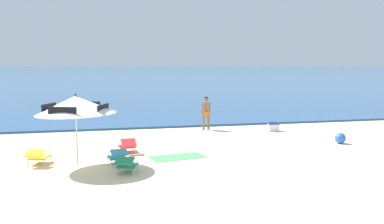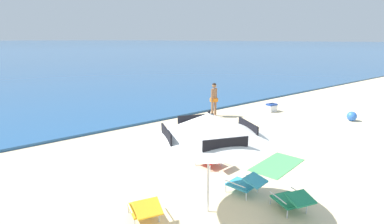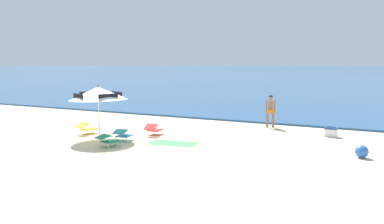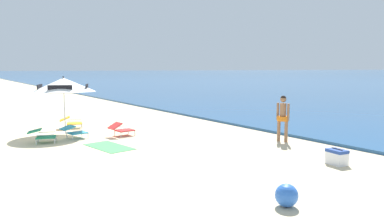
# 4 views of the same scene
# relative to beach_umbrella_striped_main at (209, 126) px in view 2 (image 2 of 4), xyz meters

# --- Properties ---
(beach_umbrella_striped_main) EXTENTS (2.57, 2.56, 2.20)m
(beach_umbrella_striped_main) POSITION_rel_beach_umbrella_striped_main_xyz_m (0.00, 0.00, 0.00)
(beach_umbrella_striped_main) COLOR silver
(beach_umbrella_striped_main) RESTS_ON ground
(lounge_chair_under_umbrella) EXTENTS (0.66, 0.93, 0.49)m
(lounge_chair_under_umbrella) POSITION_rel_beach_umbrella_striped_main_xyz_m (1.19, -0.01, -1.59)
(lounge_chair_under_umbrella) COLOR teal
(lounge_chair_under_umbrella) RESTS_ON ground
(lounge_chair_beside_umbrella) EXTENTS (0.76, 0.97, 0.49)m
(lounge_chair_beside_umbrella) POSITION_rel_beach_umbrella_striped_main_xyz_m (1.37, -1.11, -1.59)
(lounge_chair_beside_umbrella) COLOR #1E7F56
(lounge_chair_beside_umbrella) RESTS_ON ground
(lounge_chair_facing_sea) EXTENTS (0.63, 0.93, 0.52)m
(lounge_chair_facing_sea) POSITION_rel_beach_umbrella_striped_main_xyz_m (1.61, 1.60, -1.60)
(lounge_chair_facing_sea) COLOR red
(lounge_chair_facing_sea) RESTS_ON ground
(lounge_chair_spare_folded) EXTENTS (0.74, 0.98, 0.51)m
(lounge_chair_spare_folded) POSITION_rel_beach_umbrella_striped_main_xyz_m (-1.19, 0.55, -1.59)
(lounge_chair_spare_folded) COLOR gold
(lounge_chair_spare_folded) RESTS_ON ground
(person_standing_near_shore) EXTENTS (0.45, 0.39, 1.57)m
(person_standing_near_shore) POSITION_rel_beach_umbrella_striped_main_xyz_m (5.59, 5.80, -0.96)
(person_standing_near_shore) COLOR #8C6042
(person_standing_near_shore) RESTS_ON ground
(cooler_box) EXTENTS (0.53, 0.41, 0.43)m
(cooler_box) POSITION_rel_beach_umbrella_striped_main_xyz_m (8.49, 4.68, -1.67)
(cooler_box) COLOR white
(cooler_box) RESTS_ON ground
(beach_ball) EXTENTS (0.42, 0.42, 0.42)m
(beach_ball) POSITION_rel_beach_umbrella_striped_main_xyz_m (9.78, 1.36, -1.66)
(beach_ball) COLOR blue
(beach_ball) RESTS_ON ground
(beach_towel) EXTENTS (1.92, 1.17, 0.01)m
(beach_towel) POSITION_rel_beach_umbrella_striped_main_xyz_m (3.17, 0.53, -1.86)
(beach_towel) COLOR #4C9E5B
(beach_towel) RESTS_ON ground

